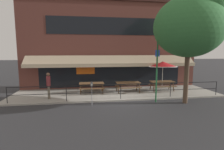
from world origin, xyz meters
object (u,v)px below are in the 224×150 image
Objects in this scene: street_sign_pole at (157,68)px; patio_umbrella_right at (163,64)px; pedestrian_walking at (49,84)px; picnic_table_left at (92,85)px; picnic_table_centre at (128,84)px; picnic_table_right at (162,83)px; parking_meter_near at (92,86)px; street_tree_curbside at (192,23)px.

patio_umbrella_right is at bearing 58.59° from street_sign_pole.
picnic_table_left is at bearing 22.55° from pedestrian_walking.
picnic_table_centre is 0.76× the size of patio_umbrella_right.
street_sign_pole is at bearing -121.41° from patio_umbrella_right.
pedestrian_walking is at bearing -157.45° from picnic_table_left.
picnic_table_centre is 1.00× the size of picnic_table_right.
picnic_table_left is at bearing 145.97° from street_sign_pole.
patio_umbrella_right is at bearing 25.38° from parking_meter_near.
picnic_table_left is 5.48m from picnic_table_right.
street_tree_curbside is at bearing -28.90° from picnic_table_left.
parking_meter_near reaches higher than picnic_table_centre.
pedestrian_walking is (-2.82, -1.17, 0.35)m from picnic_table_left.
picnic_table_centre is 3.11m from patio_umbrella_right.
patio_umbrella_right is 1.39× the size of pedestrian_walking.
picnic_table_left is 1.27× the size of parking_meter_near.
picnic_table_centre is 0.26× the size of street_tree_curbside.
pedestrian_walking is 1.20× the size of parking_meter_near.
picnic_table_right is 3.35m from street_sign_pole.
street_tree_curbside is at bearing -45.32° from picnic_table_centre.
street_tree_curbside is (5.77, -3.18, 4.12)m from picnic_table_left.
picnic_table_left is 3.07m from pedestrian_walking.
picnic_table_right is (2.74, 0.04, 0.00)m from picnic_table_centre.
picnic_table_centre is at bearing 10.65° from pedestrian_walking.
street_sign_pole is at bearing 163.93° from street_tree_curbside.
picnic_table_left is 2.79m from parking_meter_near.
patio_umbrella_right reaches higher than parking_meter_near.
pedestrian_walking is 0.24× the size of street_tree_curbside.
picnic_table_right is (5.48, -0.08, 0.00)m from picnic_table_left.
picnic_table_right is 8.38m from pedestrian_walking.
pedestrian_walking is 3.16m from parking_meter_near.
pedestrian_walking is at bearing -172.54° from picnic_table_right.
street_sign_pole is at bearing -64.82° from picnic_table_centre.
picnic_table_right is 0.76× the size of patio_umbrella_right.
street_sign_pole is 0.61× the size of street_tree_curbside.
street_sign_pole is (-1.55, -2.54, 0.00)m from patio_umbrella_right.
street_sign_pole is at bearing -12.41° from pedestrian_walking.
picnic_table_centre is at bearing -179.11° from picnic_table_right.
picnic_table_left is 1.05× the size of pedestrian_walking.
street_sign_pole reaches higher than patio_umbrella_right.
picnic_table_right is 1.47m from patio_umbrella_right.
street_sign_pole is (4.01, 0.10, 1.03)m from parking_meter_near.
picnic_table_right is at bearing 90.00° from patio_umbrella_right.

